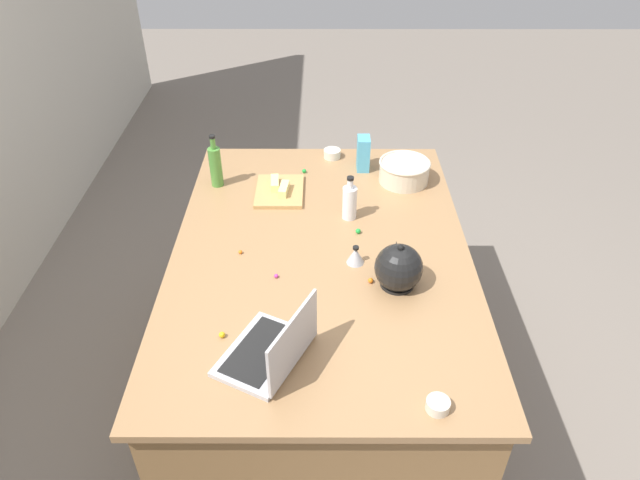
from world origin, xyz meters
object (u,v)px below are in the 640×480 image
object	(u,v)px
ramekin_medium	(331,154)
candy_bag	(362,154)
kitchen_timer	(354,255)
cutting_board	(279,191)
butter_stick_right	(274,183)
ramekin_small	(436,405)
kettle	(397,268)
bottle_olive	(215,166)
mixing_bowl_large	(403,171)
butter_stick_left	(283,189)
laptop	(272,350)
bottle_vinegar	(349,202)

from	to	relation	value
ramekin_medium	candy_bag	xyz separation A→B (m)	(-0.12, -0.15, 0.06)
kitchen_timer	cutting_board	bearing A→B (deg)	32.61
butter_stick_right	ramekin_small	bearing A→B (deg)	-155.52
kettle	butter_stick_right	distance (m)	0.84
cutting_board	butter_stick_right	distance (m)	0.05
ramekin_medium	kitchen_timer	xyz separation A→B (m)	(-0.86, -0.08, 0.01)
bottle_olive	ramekin_small	size ratio (longest dim) A/B	3.58
kettle	candy_bag	world-z (taller)	kettle
kettle	bottle_olive	bearing A→B (deg)	47.36
bottle_olive	kitchen_timer	distance (m)	0.86
ramekin_small	kitchen_timer	distance (m)	0.73
mixing_bowl_large	ramekin_small	xyz separation A→B (m)	(-1.32, 0.05, -0.04)
bottle_olive	candy_bag	world-z (taller)	bottle_olive
butter_stick_left	candy_bag	xyz separation A→B (m)	(0.25, -0.38, 0.05)
kettle	candy_bag	bearing A→B (deg)	5.19
laptop	bottle_olive	world-z (taller)	bottle_olive
bottle_vinegar	butter_stick_right	bearing A→B (deg)	55.91
laptop	ramekin_medium	xyz separation A→B (m)	(1.36, -0.21, -0.03)
butter_stick_left	kettle	bearing A→B (deg)	-143.61
mixing_bowl_large	cutting_board	world-z (taller)	mixing_bowl_large
candy_bag	bottle_olive	bearing A→B (deg)	102.48
bottle_olive	butter_stick_left	world-z (taller)	bottle_olive
bottle_olive	bottle_vinegar	size ratio (longest dim) A/B	1.27
cutting_board	butter_stick_left	bearing A→B (deg)	-136.69
cutting_board	ramekin_medium	bearing A→B (deg)	-36.05
cutting_board	ramekin_small	world-z (taller)	ramekin_small
laptop	bottle_vinegar	xyz separation A→B (m)	(0.82, -0.28, 0.03)
butter_stick_right	candy_bag	size ratio (longest dim) A/B	0.65
laptop	kitchen_timer	xyz separation A→B (m)	(0.50, -0.29, -0.01)
bottle_vinegar	kitchen_timer	distance (m)	0.32
bottle_olive	ramekin_medium	size ratio (longest dim) A/B	2.99
kettle	ramekin_small	bearing A→B (deg)	-173.86
kitchen_timer	bottle_olive	bearing A→B (deg)	46.93
mixing_bowl_large	butter_stick_left	bearing A→B (deg)	103.08
laptop	cutting_board	bearing A→B (deg)	2.28
cutting_board	butter_stick_right	world-z (taller)	butter_stick_right
butter_stick_left	ramekin_small	xyz separation A→B (m)	(-1.18, -0.52, -0.02)
butter_stick_left	candy_bag	world-z (taller)	candy_bag
cutting_board	ramekin_small	bearing A→B (deg)	-155.89
mixing_bowl_large	butter_stick_left	distance (m)	0.58
bottle_vinegar	kitchen_timer	size ratio (longest dim) A/B	2.64
bottle_vinegar	bottle_olive	bearing A→B (deg)	66.07
bottle_olive	butter_stick_right	distance (m)	0.29
bottle_olive	candy_bag	xyz separation A→B (m)	(0.15, -0.70, -0.02)
butter_stick_left	butter_stick_right	distance (m)	0.07
cutting_board	butter_stick_left	world-z (taller)	butter_stick_left
bottle_vinegar	butter_stick_right	distance (m)	0.41
ramekin_small	cutting_board	bearing A→B (deg)	24.11
butter_stick_right	ramekin_medium	world-z (taller)	butter_stick_right
candy_bag	mixing_bowl_large	bearing A→B (deg)	-122.38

